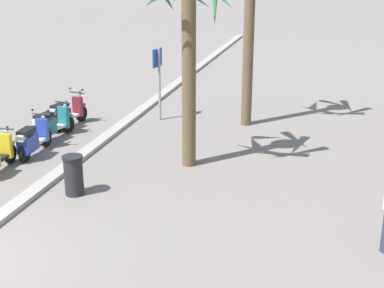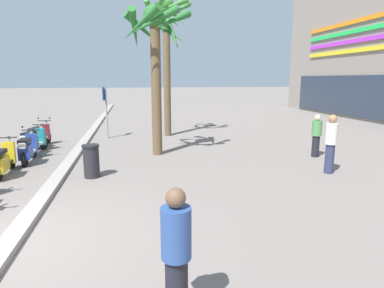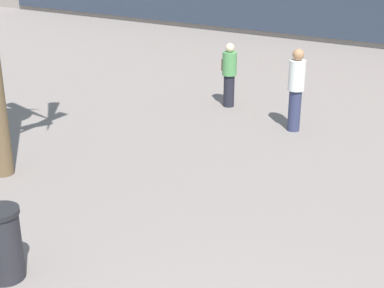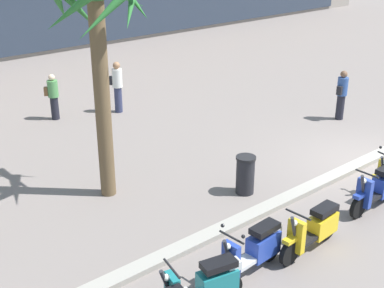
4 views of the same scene
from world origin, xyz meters
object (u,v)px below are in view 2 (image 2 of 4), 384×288
Objects in this scene: scooter_maroon_last_in_row at (39,136)px; pedestrian_strolling_near_curb at (176,254)px; palm_tree_far_corner at (166,33)px; litter_bin at (91,161)px; scooter_teal_second_in_line at (33,142)px; palm_tree_by_mall_entrance at (155,43)px; crossing_sign at (106,106)px; scooter_yellow_mid_front at (3,161)px; scooter_blue_mid_rear at (28,149)px; pedestrian_window_shopping at (331,142)px; pedestrian_by_palm_tree at (316,135)px.

scooter_maroon_last_in_row is 1.12× the size of pedestrian_strolling_near_curb.
palm_tree_far_corner reaches higher than litter_bin.
scooter_teal_second_in_line is 5.84m from palm_tree_by_mall_entrance.
litter_bin is at bearing 0.10° from crossing_sign.
scooter_yellow_mid_front is at bearing 0.89° from scooter_maroon_last_in_row.
scooter_maroon_last_in_row is at bearing -174.68° from scooter_teal_second_in_line.
scooter_yellow_mid_front is 1.92× the size of litter_bin.
pedestrian_window_shopping is at bearing 72.22° from scooter_blue_mid_rear.
scooter_yellow_mid_front is at bearing -0.97° from scooter_teal_second_in_line.
pedestrian_window_shopping is at bearing -20.49° from pedestrian_by_palm_tree.
crossing_sign is 9.29m from pedestrian_by_palm_tree.
palm_tree_far_corner is (-3.05, 5.39, 4.40)m from scooter_teal_second_in_line.
scooter_blue_mid_rear is at bearing -132.50° from litter_bin.
palm_tree_by_mall_entrance reaches higher than pedestrian_strolling_near_curb.
scooter_teal_second_in_line is 1.83× the size of litter_bin.
scooter_maroon_last_in_row is 4.07m from scooter_yellow_mid_front.
pedestrian_by_palm_tree is at bearing 41.35° from palm_tree_far_corner.
scooter_maroon_last_in_row is 1.00× the size of scooter_blue_mid_rear.
pedestrian_window_shopping is (7.40, 4.01, -3.93)m from palm_tree_far_corner.
scooter_maroon_last_in_row is at bearing -114.99° from palm_tree_by_mall_entrance.
litter_bin is (1.14, -7.66, -0.32)m from pedestrian_by_palm_tree.
scooter_blue_mid_rear is (1.39, 0.20, -0.00)m from scooter_teal_second_in_line.
palm_tree_far_corner reaches higher than pedestrian_by_palm_tree.
scooter_maroon_last_in_row reaches higher than litter_bin.
pedestrian_by_palm_tree reaches higher than scooter_yellow_mid_front.
scooter_teal_second_in_line is 3.92m from crossing_sign.
palm_tree_far_corner is at bearing 137.42° from scooter_yellow_mid_front.
palm_tree_by_mall_entrance is at bearing 28.55° from crossing_sign.
pedestrian_by_palm_tree is (0.96, 9.95, 0.34)m from scooter_blue_mid_rear.
crossing_sign is 0.45× the size of palm_tree_by_mall_entrance.
scooter_yellow_mid_front is (1.48, -0.24, -0.02)m from scooter_blue_mid_rear.
scooter_maroon_last_in_row is at bearing -57.47° from crossing_sign.
scooter_blue_mid_rear reaches higher than scooter_yellow_mid_front.
palm_tree_by_mall_entrance is 6.64m from pedestrian_window_shopping.
pedestrian_strolling_near_curb reaches higher than pedestrian_by_palm_tree.
crossing_sign reaches higher than scooter_blue_mid_rear.
crossing_sign is at bearing 122.53° from scooter_maroon_last_in_row.
palm_tree_far_corner reaches higher than scooter_yellow_mid_front.
pedestrian_window_shopping reaches higher than litter_bin.
palm_tree_by_mall_entrance reaches higher than scooter_yellow_mid_front.
pedestrian_by_palm_tree is at bearing 92.91° from scooter_yellow_mid_front.
pedestrian_by_palm_tree is (3.55, 10.26, 0.34)m from scooter_maroon_last_in_row.
crossing_sign is 0.37× the size of palm_tree_far_corner.
scooter_blue_mid_rear is 1.50m from scooter_yellow_mid_front.
crossing_sign reaches higher than litter_bin.
scooter_maroon_last_in_row is 1.20× the size of pedestrian_by_palm_tree.
palm_tree_far_corner reaches higher than pedestrian_strolling_near_curb.
scooter_blue_mid_rear is 1.11× the size of pedestrian_strolling_near_curb.
scooter_maroon_last_in_row is 6.24m from palm_tree_by_mall_entrance.
palm_tree_far_corner is 4.21m from palm_tree_by_mall_entrance.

